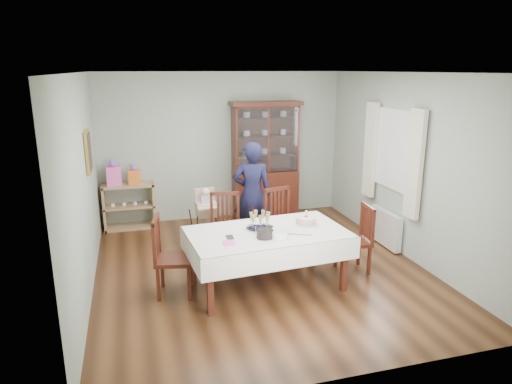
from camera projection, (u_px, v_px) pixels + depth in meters
name	position (u px, v px, depth m)	size (l,w,h in m)	color
floor	(260.00, 268.00, 6.49)	(5.00, 5.00, 0.00)	#593319
room_shell	(250.00, 144.00, 6.54)	(5.00, 5.00, 5.00)	#9EAA99
dining_table	(267.00, 259.00, 5.85)	(2.08, 1.30, 0.76)	#4E2013
china_cabinet	(265.00, 159.00, 8.49)	(1.30, 0.48, 2.18)	#4E2013
sideboard	(129.00, 206.00, 8.05)	(0.90, 0.38, 0.80)	tan
picture_frame	(88.00, 152.00, 6.22)	(0.04, 0.48, 0.58)	gold
window	(395.00, 150.00, 6.94)	(0.04, 1.02, 1.22)	white
curtain_left	(415.00, 165.00, 6.37)	(0.07, 0.30, 1.55)	silver
curtain_right	(370.00, 150.00, 7.52)	(0.07, 0.30, 1.55)	silver
radiator	(385.00, 228.00, 7.25)	(0.10, 0.80, 0.55)	white
chair_far_left	(226.00, 242.00, 6.66)	(0.53, 0.53, 1.01)	#4E2013
chair_far_right	(283.00, 237.00, 6.85)	(0.55, 0.55, 1.03)	#4E2013
chair_end_left	(173.00, 271.00, 5.69)	(0.54, 0.54, 1.01)	#4E2013
chair_end_right	(354.00, 252.00, 6.35)	(0.45, 0.45, 0.94)	#4E2013
woman	(252.00, 194.00, 7.20)	(0.61, 0.40, 1.67)	black
high_chair	(207.00, 223.00, 7.24)	(0.44, 0.44, 0.95)	black
champagne_tray	(260.00, 224.00, 5.83)	(0.36, 0.36, 0.22)	silver
birthday_cake	(306.00, 221.00, 5.98)	(0.30, 0.30, 0.20)	white
plate_stack_dark	(265.00, 234.00, 5.53)	(0.21, 0.21, 0.10)	black
plate_stack_white	(279.00, 234.00, 5.55)	(0.22, 0.22, 0.09)	white
napkin_stack	(229.00, 243.00, 5.35)	(0.14, 0.14, 0.02)	#FF5DBD
cutlery	(227.00, 238.00, 5.53)	(0.11, 0.16, 0.01)	silver
cake_knife	(300.00, 235.00, 5.63)	(0.30, 0.03, 0.01)	silver
gift_bag_pink	(114.00, 174.00, 7.82)	(0.25, 0.16, 0.45)	#FF5DBD
gift_bag_orange	(134.00, 175.00, 7.92)	(0.21, 0.16, 0.36)	orange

